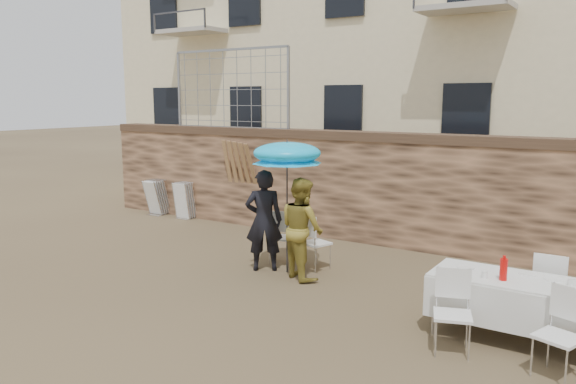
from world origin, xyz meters
The scene contains 16 objects.
ground centered at (0.00, 0.00, 0.00)m, with size 80.00×80.00×0.00m, color brown.
stone_wall centered at (0.00, 5.00, 1.10)m, with size 13.00×0.50×2.20m, color brown.
chain_link_fence centered at (-3.00, 5.00, 3.10)m, with size 3.20×0.06×1.80m, color gray, non-canonical shape.
man_suit centered at (-0.10, 2.23, 0.86)m, with size 0.63×0.41×1.73m, color black.
woman_dress centered at (0.65, 2.23, 0.82)m, with size 0.80×0.62×1.65m, color gold.
umbrella centered at (0.30, 2.33, 1.95)m, with size 1.16×1.16×2.07m.
couple_chair_left centered at (-0.10, 2.78, 0.48)m, with size 0.48×0.48×0.96m, color white, non-canonical shape.
couple_chair_right centered at (0.60, 2.78, 0.48)m, with size 0.48×0.48×0.96m, color white, non-canonical shape.
banquet_table centered at (4.14, 1.55, 0.73)m, with size 2.10×0.85×0.78m.
soda_bottle centered at (3.94, 1.40, 0.91)m, with size 0.09×0.09×0.26m, color red.
table_chair_front_left centered at (3.54, 0.80, 0.48)m, with size 0.48×0.48×0.96m, color white, non-canonical shape.
table_chair_front_right centered at (4.64, 0.80, 0.48)m, with size 0.48×0.48×0.96m, color white, non-canonical shape.
table_chair_back centered at (4.34, 2.35, 0.48)m, with size 0.48×0.48×0.96m, color white, non-canonical shape.
chair_stack_left centered at (-5.04, 4.69, 0.46)m, with size 0.46×0.47×0.92m, color white, non-canonical shape.
chair_stack_right centered at (-4.14, 4.69, 0.46)m, with size 0.46×0.40×0.92m, color white, non-canonical shape.
wood_planks centered at (-2.54, 4.76, 1.00)m, with size 0.70×0.20×2.00m, color #A37749, non-canonical shape.
Camera 1 is at (5.26, -5.32, 2.89)m, focal length 35.00 mm.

